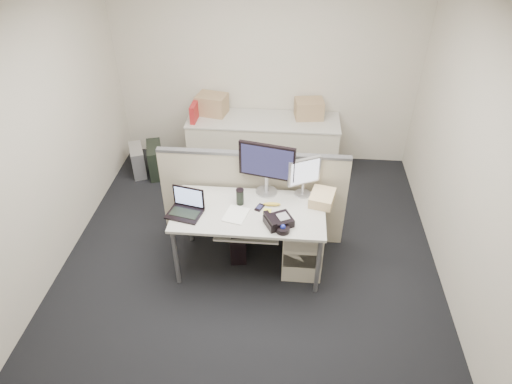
# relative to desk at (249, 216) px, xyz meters

# --- Properties ---
(floor) EXTENTS (4.00, 4.50, 0.01)m
(floor) POSITION_rel_desk_xyz_m (0.00, 0.00, -0.67)
(floor) COLOR black
(floor) RESTS_ON ground
(ceiling) EXTENTS (4.00, 4.50, 0.01)m
(ceiling) POSITION_rel_desk_xyz_m (0.00, 0.00, 2.04)
(ceiling) COLOR white
(ceiling) RESTS_ON ground
(wall_back) EXTENTS (4.00, 0.02, 2.70)m
(wall_back) POSITION_rel_desk_xyz_m (0.00, 2.25, 0.69)
(wall_back) COLOR beige
(wall_back) RESTS_ON ground
(wall_left) EXTENTS (0.02, 4.50, 2.70)m
(wall_left) POSITION_rel_desk_xyz_m (-2.00, 0.00, 0.69)
(wall_left) COLOR beige
(wall_left) RESTS_ON ground
(wall_right) EXTENTS (0.02, 4.50, 2.70)m
(wall_right) POSITION_rel_desk_xyz_m (2.00, 0.00, 0.69)
(wall_right) COLOR beige
(wall_right) RESTS_ON ground
(desk) EXTENTS (1.50, 0.75, 0.73)m
(desk) POSITION_rel_desk_xyz_m (0.00, 0.00, 0.00)
(desk) COLOR beige
(desk) RESTS_ON floor
(keyboard_tray) EXTENTS (0.62, 0.32, 0.02)m
(keyboard_tray) POSITION_rel_desk_xyz_m (0.00, -0.18, -0.04)
(keyboard_tray) COLOR beige
(keyboard_tray) RESTS_ON desk
(drawer_pedestal) EXTENTS (0.40, 0.55, 0.65)m
(drawer_pedestal) POSITION_rel_desk_xyz_m (0.55, 0.05, -0.34)
(drawer_pedestal) COLOR beige
(drawer_pedestal) RESTS_ON floor
(cubicle_partition) EXTENTS (2.00, 0.06, 1.10)m
(cubicle_partition) POSITION_rel_desk_xyz_m (0.00, 0.45, -0.11)
(cubicle_partition) COLOR #AFA58A
(cubicle_partition) RESTS_ON floor
(back_counter) EXTENTS (2.00, 0.60, 0.72)m
(back_counter) POSITION_rel_desk_xyz_m (0.00, 1.93, -0.30)
(back_counter) COLOR beige
(back_counter) RESTS_ON floor
(monitor_main) EXTENTS (0.61, 0.34, 0.57)m
(monitor_main) POSITION_rel_desk_xyz_m (0.15, 0.32, 0.35)
(monitor_main) COLOR black
(monitor_main) RESTS_ON desk
(monitor_small) EXTENTS (0.39, 0.31, 0.42)m
(monitor_small) POSITION_rel_desk_xyz_m (0.53, 0.32, 0.28)
(monitor_small) COLOR #B7B7BC
(monitor_small) RESTS_ON desk
(laptop) EXTENTS (0.37, 0.31, 0.24)m
(laptop) POSITION_rel_desk_xyz_m (-0.62, -0.11, 0.19)
(laptop) COLOR black
(laptop) RESTS_ON desk
(trackball) EXTENTS (0.17, 0.17, 0.05)m
(trackball) POSITION_rel_desk_xyz_m (0.34, -0.28, 0.09)
(trackball) COLOR black
(trackball) RESTS_ON desk
(desk_phone) EXTENTS (0.31, 0.29, 0.08)m
(desk_phone) POSITION_rel_desk_xyz_m (0.30, -0.18, 0.10)
(desk_phone) COLOR black
(desk_phone) RESTS_ON desk
(paper_stack) EXTENTS (0.26, 0.30, 0.01)m
(paper_stack) POSITION_rel_desk_xyz_m (-0.12, -0.08, 0.07)
(paper_stack) COLOR white
(paper_stack) RESTS_ON desk
(sticky_pad) EXTENTS (0.08, 0.08, 0.01)m
(sticky_pad) POSITION_rel_desk_xyz_m (0.18, 0.00, 0.07)
(sticky_pad) COLOR yellow
(sticky_pad) RESTS_ON desk
(travel_mug) EXTENTS (0.09, 0.09, 0.16)m
(travel_mug) POSITION_rel_desk_xyz_m (-0.10, 0.11, 0.15)
(travel_mug) COLOR black
(travel_mug) RESTS_ON desk
(banana) EXTENTS (0.18, 0.05, 0.04)m
(banana) POSITION_rel_desk_xyz_m (0.22, 0.10, 0.09)
(banana) COLOR gold
(banana) RESTS_ON desk
(cellphone) EXTENTS (0.10, 0.13, 0.02)m
(cellphone) POSITION_rel_desk_xyz_m (0.10, 0.05, 0.07)
(cellphone) COLOR black
(cellphone) RESTS_ON desk
(manila_folders) EXTENTS (0.29, 0.34, 0.11)m
(manila_folders) POSITION_rel_desk_xyz_m (0.72, 0.20, 0.12)
(manila_folders) COLOR tan
(manila_folders) RESTS_ON desk
(keyboard) EXTENTS (0.42, 0.20, 0.02)m
(keyboard) POSITION_rel_desk_xyz_m (0.05, -0.22, -0.02)
(keyboard) COLOR black
(keyboard) RESTS_ON keyboard_tray
(pc_tower_desk) EXTENTS (0.24, 0.44, 0.39)m
(pc_tower_desk) POSITION_rel_desk_xyz_m (-0.15, 0.17, -0.47)
(pc_tower_desk) COLOR black
(pc_tower_desk) RESTS_ON floor
(pc_tower_spare_dark) EXTENTS (0.31, 0.50, 0.43)m
(pc_tower_spare_dark) POSITION_rel_desk_xyz_m (-1.45, 1.63, -0.45)
(pc_tower_spare_dark) COLOR black
(pc_tower_spare_dark) RESTS_ON floor
(pc_tower_spare_silver) EXTENTS (0.31, 0.45, 0.39)m
(pc_tower_spare_silver) POSITION_rel_desk_xyz_m (-1.70, 1.63, -0.47)
(pc_tower_spare_silver) COLOR #B7B7BC
(pc_tower_spare_silver) RESTS_ON floor
(cardboard_box_left) EXTENTS (0.44, 0.36, 0.29)m
(cardboard_box_left) POSITION_rel_desk_xyz_m (-0.70, 2.05, 0.20)
(cardboard_box_left) COLOR tan
(cardboard_box_left) RESTS_ON back_counter
(cardboard_box_right) EXTENTS (0.40, 0.33, 0.26)m
(cardboard_box_right) POSITION_rel_desk_xyz_m (0.60, 2.05, 0.19)
(cardboard_box_right) COLOR tan
(cardboard_box_right) RESTS_ON back_counter
(red_binder) EXTENTS (0.07, 0.27, 0.25)m
(red_binder) POSITION_rel_desk_xyz_m (-0.90, 1.83, 0.18)
(red_binder) COLOR #AC1F21
(red_binder) RESTS_ON back_counter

